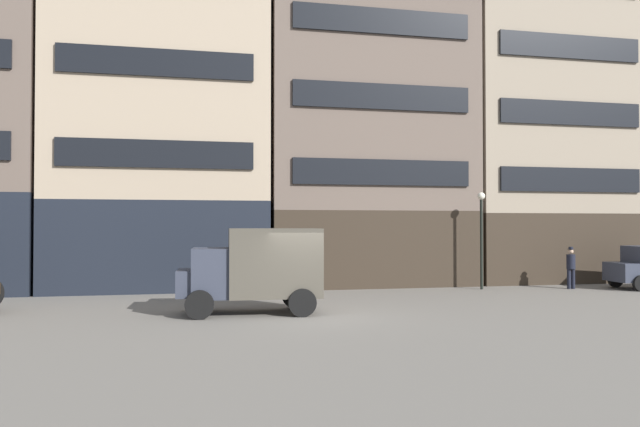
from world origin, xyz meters
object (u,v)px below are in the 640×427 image
Objects in this scene: delivery_truck_near at (255,267)px; pedestrian_officer at (571,266)px; fire_hydrant_curbside at (291,285)px; streetlamp_curbside at (481,226)px.

pedestrian_officer is at bearing 17.13° from delivery_truck_near.
pedestrian_officer is at bearing -0.23° from fire_hydrant_curbside.
delivery_truck_near is 5.33× the size of fire_hydrant_curbside.
streetlamp_curbside is (-3.81, 0.65, 1.69)m from pedestrian_officer.
pedestrian_officer is 0.44× the size of streetlamp_curbside.
streetlamp_curbside is at bearing 26.03° from delivery_truck_near.
fire_hydrant_curbside is (-8.30, -0.60, -2.24)m from streetlamp_curbside.
streetlamp_curbside is (10.10, 4.94, 1.25)m from delivery_truck_near.
delivery_truck_near is 4.80m from fire_hydrant_curbside.
pedestrian_officer is at bearing -9.62° from streetlamp_curbside.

